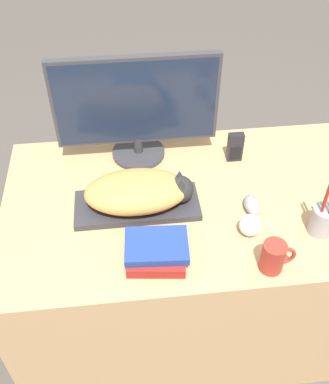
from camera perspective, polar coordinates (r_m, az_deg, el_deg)
The scene contains 10 objects.
desk at distance 1.85m, azimuth 2.90°, elevation -8.99°, with size 1.31×0.77×0.73m.
keyboard at distance 1.54m, azimuth -3.49°, elevation -1.73°, with size 0.42×0.17×0.02m.
cat at distance 1.49m, azimuth -3.02°, elevation 0.11°, with size 0.37×0.20×0.11m.
monitor at distance 1.63m, azimuth -3.62°, elevation 10.88°, with size 0.59×0.20×0.41m.
computer_mouse at distance 1.55m, azimuth 11.03°, elevation -1.63°, with size 0.05×0.09×0.04m.
coffee_mug at distance 1.38m, azimuth 13.72°, elevation -7.99°, with size 0.11×0.07×0.10m.
pen_cup at distance 1.52m, azimuth 19.44°, elevation -3.28°, with size 0.08×0.08×0.23m.
baseball at distance 1.46m, azimuth 10.83°, elevation -4.16°, with size 0.07×0.07×0.07m.
phone at distance 1.72m, azimuth 8.96°, elevation 5.64°, with size 0.06×0.03×0.12m.
book_stack at distance 1.38m, azimuth -1.03°, elevation -7.42°, with size 0.20×0.18×0.06m.
Camera 1 is at (-0.22, -0.71, 1.84)m, focal length 42.00 mm.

